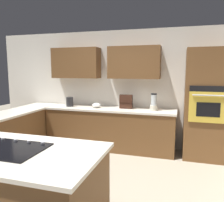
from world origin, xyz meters
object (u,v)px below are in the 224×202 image
at_px(wall_oven, 206,105).
at_px(cooktop, 8,148).
at_px(blender, 154,103).
at_px(kettle, 70,102).
at_px(spice_rack, 126,102).
at_px(mixing_bowl, 96,105).

xyz_separation_m(wall_oven, cooktop, (2.22, 2.75, -0.16)).
bearing_deg(blender, cooktop, 66.11).
xyz_separation_m(blender, kettle, (1.90, -0.00, -0.05)).
bearing_deg(spice_rack, wall_oven, 177.00).
height_order(blender, spice_rack, blender).
height_order(cooktop, spice_rack, spice_rack).
bearing_deg(cooktop, spice_rack, -102.27).
bearing_deg(spice_rack, mixing_bowl, 7.47).
bearing_deg(cooktop, blender, -113.89).
bearing_deg(spice_rack, kettle, 3.75).
relative_size(wall_oven, cooktop, 2.81).
relative_size(mixing_bowl, kettle, 0.88).
xyz_separation_m(mixing_bowl, kettle, (0.65, 0.00, 0.06)).
height_order(cooktop, kettle, kettle).
distance_m(mixing_bowl, kettle, 0.65).
xyz_separation_m(blender, spice_rack, (0.60, -0.09, -0.00)).
bearing_deg(wall_oven, cooktop, 51.09).
bearing_deg(wall_oven, kettle, 0.02).
distance_m(wall_oven, blender, 1.00).
bearing_deg(spice_rack, blender, 171.92).
height_order(blender, mixing_bowl, blender).
height_order(blender, kettle, blender).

